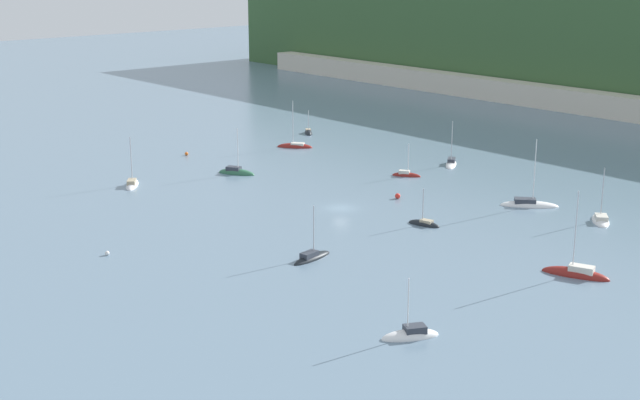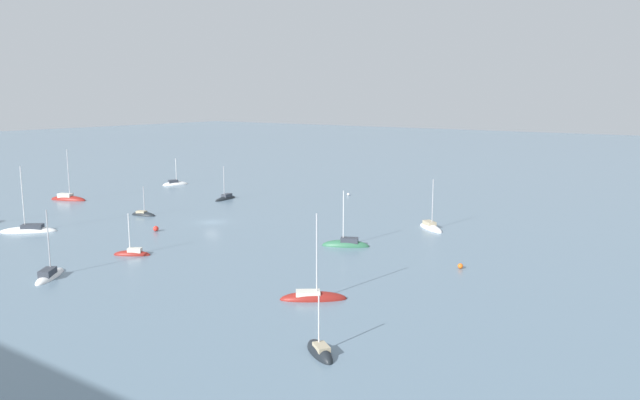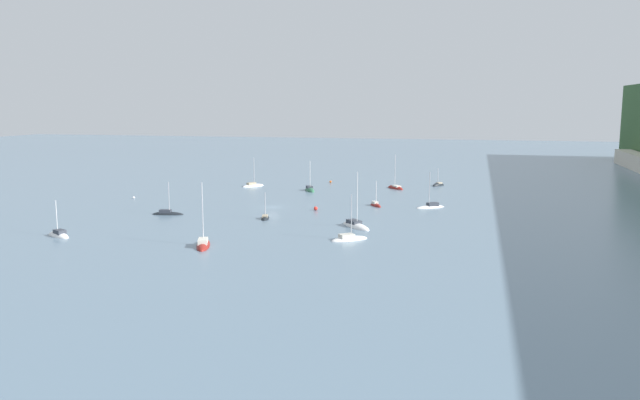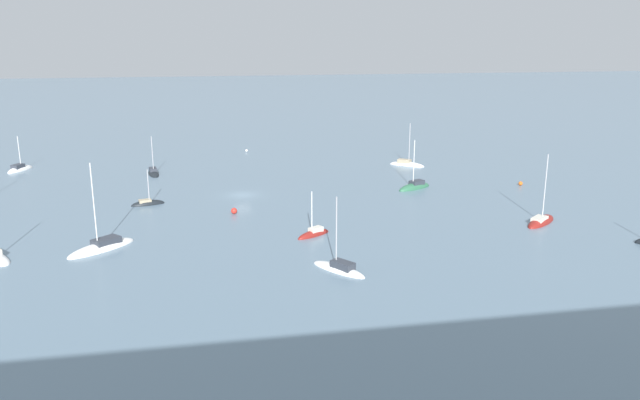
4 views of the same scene
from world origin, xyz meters
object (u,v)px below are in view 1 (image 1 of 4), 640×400
at_px(sailboat_3, 451,164).
at_px(mooring_buoy_1, 186,154).
at_px(sailboat_2, 411,336).
at_px(sailboat_7, 236,173).
at_px(sailboat_6, 132,185).
at_px(sailboat_0, 601,221).
at_px(sailboat_5, 312,258).
at_px(sailboat_10, 529,205).
at_px(sailboat_4, 406,176).
at_px(sailboat_9, 295,147).
at_px(mooring_buoy_2, 398,196).
at_px(sailboat_1, 424,225).
at_px(sailboat_11, 308,133).
at_px(sailboat_8, 576,275).
at_px(mooring_buoy_0, 107,253).

distance_m(sailboat_3, mooring_buoy_1, 51.19).
height_order(sailboat_2, sailboat_7, sailboat_7).
xyz_separation_m(sailboat_3, sailboat_6, (-25.54, -52.64, -0.03)).
bearing_deg(sailboat_0, sailboat_5, 121.03).
bearing_deg(sailboat_3, sailboat_7, -67.77).
bearing_deg(sailboat_10, sailboat_6, 176.47).
xyz_separation_m(sailboat_3, sailboat_5, (23.04, -54.13, -0.03)).
height_order(sailboat_3, sailboat_6, sailboat_6).
height_order(sailboat_4, sailboat_9, sailboat_9).
height_order(sailboat_4, mooring_buoy_2, sailboat_4).
distance_m(sailboat_1, sailboat_11, 70.13).
bearing_deg(sailboat_7, mooring_buoy_1, 147.49).
xyz_separation_m(sailboat_0, sailboat_10, (-11.90, -1.14, 0.00)).
bearing_deg(sailboat_2, sailboat_0, -142.06).
distance_m(sailboat_1, sailboat_4, 29.44).
xyz_separation_m(sailboat_3, mooring_buoy_2, (9.97, -24.66, 0.29)).
bearing_deg(sailboat_8, mooring_buoy_1, -21.12).
bearing_deg(sailboat_5, sailboat_3, 13.46).
distance_m(sailboat_9, mooring_buoy_0, 70.77).
height_order(sailboat_11, mooring_buoy_1, sailboat_11).
bearing_deg(sailboat_3, sailboat_1, -1.60).
distance_m(sailboat_1, mooring_buoy_1, 61.82).
relative_size(sailboat_4, sailboat_5, 0.85).
xyz_separation_m(sailboat_0, sailboat_8, (10.69, -22.62, 0.01)).
bearing_deg(sailboat_2, sailboat_10, -129.44).
xyz_separation_m(sailboat_2, mooring_buoy_0, (-43.86, -11.03, 0.19)).
bearing_deg(sailboat_8, sailboat_7, -20.07).
xyz_separation_m(sailboat_9, mooring_buoy_1, (-8.15, -20.76, 0.27)).
bearing_deg(mooring_buoy_1, sailboat_1, 0.64).
bearing_deg(sailboat_9, sailboat_2, 109.28).
height_order(sailboat_6, sailboat_10, sailboat_10).
height_order(sailboat_10, mooring_buoy_2, sailboat_10).
bearing_deg(sailboat_10, mooring_buoy_2, 175.36).
bearing_deg(sailboat_7, mooring_buoy_2, -10.44).
bearing_deg(mooring_buoy_2, sailboat_10, 36.63).
bearing_deg(sailboat_11, sailboat_9, -17.28).
bearing_deg(sailboat_10, sailboat_3, 113.80).
relative_size(sailboat_0, sailboat_5, 1.13).
distance_m(sailboat_8, mooring_buoy_2, 40.21).
bearing_deg(sailboat_8, sailboat_9, -35.65).
height_order(sailboat_2, sailboat_10, sailboat_10).
bearing_deg(sailboat_5, sailboat_9, 42.57).
height_order(sailboat_0, sailboat_4, sailboat_0).
xyz_separation_m(sailboat_7, sailboat_9, (-10.37, 22.24, -0.03)).
height_order(sailboat_9, sailboat_10, sailboat_10).
height_order(sailboat_5, sailboat_9, sailboat_9).
distance_m(sailboat_5, mooring_buoy_2, 32.24).
height_order(mooring_buoy_0, mooring_buoy_2, mooring_buoy_2).
distance_m(sailboat_11, mooring_buoy_1, 32.09).
xyz_separation_m(sailboat_5, sailboat_6, (-48.58, 1.50, 0.00)).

